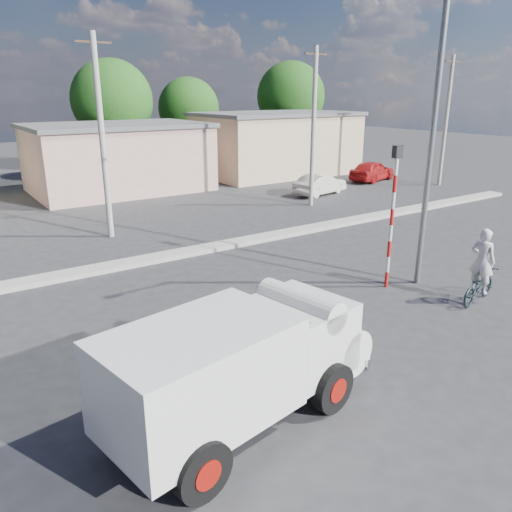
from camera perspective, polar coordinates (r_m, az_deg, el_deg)
ground_plane at (r=13.09m, az=10.12°, el=-8.42°), size 120.00×120.00×0.00m
median at (r=19.14m, az=-6.68°, el=0.68°), size 40.00×0.80×0.16m
truck at (r=9.13m, az=-1.28°, el=-11.93°), size 5.60×2.85×2.21m
bicycle at (r=15.79m, az=24.09°, el=-3.15°), size 1.92×0.96×0.96m
cyclist at (r=15.64m, az=24.30°, el=-1.55°), size 0.57×0.76×1.90m
car_cream at (r=30.08m, az=7.32°, el=8.12°), size 3.88×2.02×1.22m
car_red at (r=35.54m, az=13.15°, el=9.47°), size 4.33×2.59×1.38m
traffic_pole at (r=15.45m, az=15.37°, el=5.56°), size 0.28×0.18×4.36m
streetlight at (r=15.68m, az=19.28°, el=14.15°), size 2.34×0.22×9.00m
building_row at (r=31.89m, az=-17.07°, el=10.82°), size 37.80×7.30×4.44m
tree_row at (r=38.64m, az=-16.65°, el=16.29°), size 43.62×7.43×8.42m
utility_poles at (r=23.39m, az=-4.52°, el=13.90°), size 35.40×0.24×8.00m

